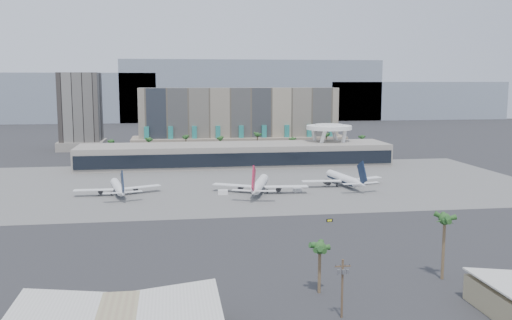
{
  "coord_description": "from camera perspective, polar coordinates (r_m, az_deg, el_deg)",
  "views": [
    {
      "loc": [
        -34.88,
        -200.15,
        46.81
      ],
      "look_at": [
        1.19,
        40.0,
        12.8
      ],
      "focal_mm": 40.0,
      "sensor_mm": 36.0,
      "label": 1
    }
  ],
  "objects": [
    {
      "name": "near_palm_b",
      "position": [
        141.48,
        18.33,
        -6.23
      ],
      "size": [
        6.0,
        6.0,
        16.04
      ],
      "color": "brown",
      "rests_on": "ground"
    },
    {
      "name": "utility_pole",
      "position": [
        116.12,
        8.64,
        -12.1
      ],
      "size": [
        3.2,
        0.85,
        12.0
      ],
      "color": "#4C3826",
      "rests_on": "ground"
    },
    {
      "name": "mountain_ridge",
      "position": [
        673.29,
        -3.21,
        6.52
      ],
      "size": [
        680.0,
        60.0,
        70.0
      ],
      "color": "gray",
      "rests_on": "ground"
    },
    {
      "name": "saucer_structure",
      "position": [
        329.9,
        7.31,
        2.98
      ],
      "size": [
        26.0,
        26.0,
        21.89
      ],
      "color": "white",
      "rests_on": "ground"
    },
    {
      "name": "airliner_right",
      "position": [
        256.18,
        8.79,
        -1.86
      ],
      "size": [
        38.28,
        39.69,
        13.77
      ],
      "rotation": [
        0.0,
        0.0,
        0.16
      ],
      "color": "white",
      "rests_on": "ground"
    },
    {
      "name": "airliner_left",
      "position": [
        241.05,
        -13.62,
        -2.68
      ],
      "size": [
        34.99,
        36.37,
        12.68
      ],
      "rotation": [
        0.0,
        0.0,
        0.2
      ],
      "color": "white",
      "rests_on": "ground"
    },
    {
      "name": "service_vehicle_b",
      "position": [
        241.63,
        4.14,
        -3.01
      ],
      "size": [
        3.82,
        2.92,
        1.74
      ],
      "primitive_type": "cube",
      "rotation": [
        0.0,
        0.0,
        0.33
      ],
      "color": "white",
      "rests_on": "ground"
    },
    {
      "name": "terminal",
      "position": [
        314.54,
        -2.1,
        0.61
      ],
      "size": [
        170.0,
        32.5,
        14.5
      ],
      "color": "gray",
      "rests_on": "ground"
    },
    {
      "name": "service_vehicle_a",
      "position": [
        235.99,
        -3.33,
        -3.24
      ],
      "size": [
        4.18,
        2.26,
        1.98
      ],
      "primitive_type": "cube",
      "rotation": [
        0.0,
        0.0,
        -0.07
      ],
      "color": "white",
      "rests_on": "ground"
    },
    {
      "name": "near_palm_a",
      "position": [
        127.86,
        6.39,
        -9.32
      ],
      "size": [
        6.0,
        6.0,
        11.73
      ],
      "color": "brown",
      "rests_on": "ground"
    },
    {
      "name": "office_tower",
      "position": [
        405.35,
        -17.1,
        4.24
      ],
      "size": [
        30.0,
        30.0,
        52.0
      ],
      "color": "black",
      "rests_on": "ground"
    },
    {
      "name": "ground",
      "position": [
        208.49,
        1.31,
        -5.0
      ],
      "size": [
        900.0,
        900.0,
        0.0
      ],
      "primitive_type": "plane",
      "color": "#232326",
      "rests_on": "ground"
    },
    {
      "name": "palm_row",
      "position": [
        349.57,
        -1.61,
        2.01
      ],
      "size": [
        157.8,
        2.8,
        13.1
      ],
      "color": "brown",
      "rests_on": "ground"
    },
    {
      "name": "airliner_centre",
      "position": [
        237.75,
        0.34,
        -2.49
      ],
      "size": [
        39.38,
        40.81,
        14.46
      ],
      "rotation": [
        0.0,
        0.0,
        -0.28
      ],
      "color": "white",
      "rests_on": "ground"
    },
    {
      "name": "taxiway_sign",
      "position": [
        192.7,
        7.37,
        -6.0
      ],
      "size": [
        2.21,
        0.68,
        1.0
      ],
      "rotation": [
        0.0,
        0.0,
        0.17
      ],
      "color": "black",
      "rests_on": "ground"
    },
    {
      "name": "hotel",
      "position": [
        378.43,
        -1.71,
        3.42
      ],
      "size": [
        140.0,
        30.0,
        42.0
      ],
      "color": "gray",
      "rests_on": "ground"
    },
    {
      "name": "apron_pad",
      "position": [
        261.74,
        -0.75,
        -2.32
      ],
      "size": [
        260.0,
        130.0,
        0.06
      ],
      "primitive_type": "cube",
      "color": "#5B5B59",
      "rests_on": "ground"
    }
  ]
}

